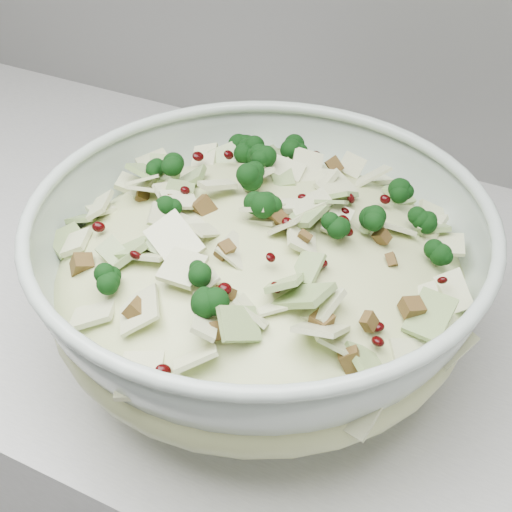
{
  "coord_description": "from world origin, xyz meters",
  "views": [
    {
      "loc": [
        0.31,
        1.19,
        1.38
      ],
      "look_at": [
        0.11,
        1.59,
        1.01
      ],
      "focal_mm": 50.0,
      "sensor_mm": 36.0,
      "label": 1
    }
  ],
  "objects": [
    {
      "name": "counter",
      "position": [
        0.0,
        1.7,
        0.45
      ],
      "size": [
        3.6,
        0.6,
        0.9
      ],
      "primitive_type": "cube",
      "color": "silver",
      "rests_on": "floor"
    },
    {
      "name": "mixing_bowl",
      "position": [
        0.11,
        1.6,
        0.98
      ],
      "size": [
        0.41,
        0.41,
        0.15
      ],
      "rotation": [
        0.0,
        0.0,
        -0.08
      ],
      "color": "#B2C4B7",
      "rests_on": "counter"
    },
    {
      "name": "salad",
      "position": [
        0.11,
        1.6,
        1.0
      ],
      "size": [
        0.46,
        0.46,
        0.15
      ],
      "rotation": [
        0.0,
        0.0,
        -0.38
      ],
      "color": "beige",
      "rests_on": "mixing_bowl"
    }
  ]
}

